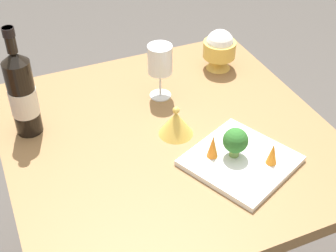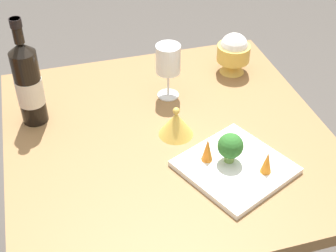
{
  "view_description": "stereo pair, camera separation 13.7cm",
  "coord_description": "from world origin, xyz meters",
  "px_view_note": "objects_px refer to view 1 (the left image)",
  "views": [
    {
      "loc": [
        -0.43,
        -0.99,
        1.61
      ],
      "look_at": [
        0.0,
        0.0,
        0.75
      ],
      "focal_mm": 51.83,
      "sensor_mm": 36.0,
      "label": 1
    },
    {
      "loc": [
        -0.3,
        -1.04,
        1.61
      ],
      "look_at": [
        0.0,
        0.0,
        0.75
      ],
      "focal_mm": 51.83,
      "sensor_mm": 36.0,
      "label": 2
    }
  ],
  "objects_px": {
    "carrot_garnish_left": "(213,146)",
    "carrot_garnish_right": "(272,154)",
    "wine_bottle": "(22,93)",
    "serving_plate": "(240,161)",
    "rice_bowl_lid": "(176,123)",
    "wine_glass": "(160,61)",
    "broccoli_floret": "(235,141)",
    "rice_bowl": "(219,49)"
  },
  "relations": [
    {
      "from": "carrot_garnish_left",
      "to": "carrot_garnish_right",
      "type": "xyz_separation_m",
      "value": [
        0.13,
        -0.08,
        -0.0
      ]
    },
    {
      "from": "wine_bottle",
      "to": "serving_plate",
      "type": "bearing_deg",
      "value": -36.57
    },
    {
      "from": "carrot_garnish_right",
      "to": "rice_bowl_lid",
      "type": "bearing_deg",
      "value": 127.08
    },
    {
      "from": "carrot_garnish_left",
      "to": "carrot_garnish_right",
      "type": "relative_size",
      "value": 1.08
    },
    {
      "from": "rice_bowl_lid",
      "to": "carrot_garnish_right",
      "type": "bearing_deg",
      "value": -52.92
    },
    {
      "from": "serving_plate",
      "to": "carrot_garnish_right",
      "type": "relative_size",
      "value": 5.17
    },
    {
      "from": "wine_glass",
      "to": "serving_plate",
      "type": "height_order",
      "value": "wine_glass"
    },
    {
      "from": "broccoli_floret",
      "to": "carrot_garnish_right",
      "type": "relative_size",
      "value": 1.34
    },
    {
      "from": "rice_bowl_lid",
      "to": "carrot_garnish_right",
      "type": "distance_m",
      "value": 0.29
    },
    {
      "from": "broccoli_floret",
      "to": "carrot_garnish_left",
      "type": "bearing_deg",
      "value": 159.39
    },
    {
      "from": "rice_bowl_lid",
      "to": "carrot_garnish_left",
      "type": "relative_size",
      "value": 1.45
    },
    {
      "from": "rice_bowl_lid",
      "to": "broccoli_floret",
      "type": "bearing_deg",
      "value": -59.3
    },
    {
      "from": "carrot_garnish_left",
      "to": "carrot_garnish_right",
      "type": "height_order",
      "value": "carrot_garnish_left"
    },
    {
      "from": "rice_bowl_lid",
      "to": "serving_plate",
      "type": "xyz_separation_m",
      "value": [
        0.11,
        -0.18,
        -0.03
      ]
    },
    {
      "from": "broccoli_floret",
      "to": "serving_plate",
      "type": "bearing_deg",
      "value": -62.3
    },
    {
      "from": "rice_bowl",
      "to": "carrot_garnish_left",
      "type": "distance_m",
      "value": 0.48
    },
    {
      "from": "wine_bottle",
      "to": "broccoli_floret",
      "type": "relative_size",
      "value": 3.83
    },
    {
      "from": "wine_glass",
      "to": "broccoli_floret",
      "type": "distance_m",
      "value": 0.37
    },
    {
      "from": "rice_bowl",
      "to": "serving_plate",
      "type": "height_order",
      "value": "rice_bowl"
    },
    {
      "from": "broccoli_floret",
      "to": "carrot_garnish_right",
      "type": "bearing_deg",
      "value": -40.58
    },
    {
      "from": "wine_bottle",
      "to": "rice_bowl_lid",
      "type": "bearing_deg",
      "value": -25.24
    },
    {
      "from": "rice_bowl",
      "to": "rice_bowl_lid",
      "type": "height_order",
      "value": "rice_bowl"
    },
    {
      "from": "wine_glass",
      "to": "rice_bowl_lid",
      "type": "xyz_separation_m",
      "value": [
        -0.03,
        -0.19,
        -0.09
      ]
    },
    {
      "from": "rice_bowl_lid",
      "to": "carrot_garnish_right",
      "type": "height_order",
      "value": "rice_bowl_lid"
    },
    {
      "from": "wine_glass",
      "to": "carrot_garnish_left",
      "type": "relative_size",
      "value": 2.6
    },
    {
      "from": "wine_bottle",
      "to": "carrot_garnish_right",
      "type": "bearing_deg",
      "value": -36.36
    },
    {
      "from": "wine_bottle",
      "to": "broccoli_floret",
      "type": "distance_m",
      "value": 0.59
    },
    {
      "from": "rice_bowl",
      "to": "carrot_garnish_right",
      "type": "xyz_separation_m",
      "value": [
        -0.11,
        -0.5,
        -0.03
      ]
    },
    {
      "from": "wine_bottle",
      "to": "broccoli_floret",
      "type": "bearing_deg",
      "value": -35.65
    },
    {
      "from": "carrot_garnish_left",
      "to": "broccoli_floret",
      "type": "bearing_deg",
      "value": -20.61
    },
    {
      "from": "serving_plate",
      "to": "rice_bowl",
      "type": "bearing_deg",
      "value": 69.12
    },
    {
      "from": "wine_bottle",
      "to": "rice_bowl",
      "type": "relative_size",
      "value": 2.32
    },
    {
      "from": "serving_plate",
      "to": "broccoli_floret",
      "type": "distance_m",
      "value": 0.06
    },
    {
      "from": "serving_plate",
      "to": "carrot_garnish_left",
      "type": "bearing_deg",
      "value": 148.39
    },
    {
      "from": "wine_glass",
      "to": "carrot_garnish_left",
      "type": "bearing_deg",
      "value": -88.23
    },
    {
      "from": "wine_glass",
      "to": "carrot_garnish_left",
      "type": "xyz_separation_m",
      "value": [
        0.01,
        -0.34,
        -0.08
      ]
    },
    {
      "from": "rice_bowl_lid",
      "to": "wine_glass",
      "type": "bearing_deg",
      "value": 80.58
    },
    {
      "from": "wine_bottle",
      "to": "serving_plate",
      "type": "height_order",
      "value": "wine_bottle"
    },
    {
      "from": "rice_bowl",
      "to": "rice_bowl_lid",
      "type": "relative_size",
      "value": 1.42
    },
    {
      "from": "rice_bowl_lid",
      "to": "carrot_garnish_left",
      "type": "xyz_separation_m",
      "value": [
        0.04,
        -0.14,
        0.01
      ]
    },
    {
      "from": "rice_bowl",
      "to": "broccoli_floret",
      "type": "xyz_separation_m",
      "value": [
        -0.18,
        -0.44,
        -0.01
      ]
    },
    {
      "from": "rice_bowl",
      "to": "wine_bottle",
      "type": "bearing_deg",
      "value": -172.12
    }
  ]
}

